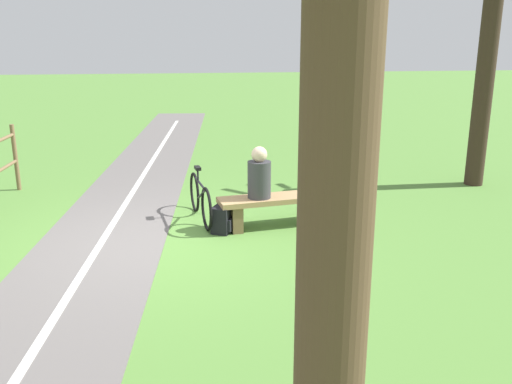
{
  "coord_description": "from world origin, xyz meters",
  "views": [
    {
      "loc": [
        -0.3,
        7.42,
        2.8
      ],
      "look_at": [
        -1.26,
        1.09,
        1.0
      ],
      "focal_mm": 38.19,
      "sensor_mm": 36.0,
      "label": 1
    }
  ],
  "objects_px": {
    "bicycle": "(200,199)",
    "tree_by_path": "(484,74)",
    "bench": "(279,205)",
    "person_seated": "(259,176)",
    "backpack": "(222,220)",
    "tree_mid_field": "(330,307)"
  },
  "relations": [
    {
      "from": "bicycle",
      "to": "tree_by_path",
      "type": "distance_m",
      "value": 5.95
    },
    {
      "from": "bench",
      "to": "person_seated",
      "type": "xyz_separation_m",
      "value": [
        0.31,
        0.04,
        0.49
      ]
    },
    {
      "from": "backpack",
      "to": "tree_by_path",
      "type": "bearing_deg",
      "value": -158.25
    },
    {
      "from": "bicycle",
      "to": "tree_mid_field",
      "type": "distance_m",
      "value": 6.66
    },
    {
      "from": "bench",
      "to": "tree_by_path",
      "type": "relative_size",
      "value": 0.39
    },
    {
      "from": "backpack",
      "to": "tree_mid_field",
      "type": "relative_size",
      "value": 0.1
    },
    {
      "from": "tree_by_path",
      "to": "tree_mid_field",
      "type": "xyz_separation_m",
      "value": [
        5.29,
        7.94,
        -0.34
      ]
    },
    {
      "from": "tree_mid_field",
      "to": "person_seated",
      "type": "bearing_deg",
      "value": -96.42
    },
    {
      "from": "bench",
      "to": "tree_mid_field",
      "type": "distance_m",
      "value": 6.31
    },
    {
      "from": "bicycle",
      "to": "backpack",
      "type": "relative_size",
      "value": 4.06
    },
    {
      "from": "person_seated",
      "to": "tree_mid_field",
      "type": "distance_m",
      "value": 6.13
    },
    {
      "from": "bench",
      "to": "backpack",
      "type": "relative_size",
      "value": 4.8
    },
    {
      "from": "backpack",
      "to": "bench",
      "type": "bearing_deg",
      "value": -168.1
    },
    {
      "from": "bicycle",
      "to": "bench",
      "type": "bearing_deg",
      "value": 61.33
    },
    {
      "from": "backpack",
      "to": "bicycle",
      "type": "bearing_deg",
      "value": -65.13
    },
    {
      "from": "bench",
      "to": "backpack",
      "type": "bearing_deg",
      "value": 3.76
    },
    {
      "from": "bicycle",
      "to": "tree_mid_field",
      "type": "bearing_deg",
      "value": -6.43
    },
    {
      "from": "person_seated",
      "to": "backpack",
      "type": "relative_size",
      "value": 1.96
    },
    {
      "from": "bench",
      "to": "tree_mid_field",
      "type": "xyz_separation_m",
      "value": [
        0.99,
        6.05,
        1.47
      ]
    },
    {
      "from": "backpack",
      "to": "tree_by_path",
      "type": "xyz_separation_m",
      "value": [
        -5.2,
        -2.07,
        1.95
      ]
    },
    {
      "from": "bench",
      "to": "backpack",
      "type": "distance_m",
      "value": 0.92
    },
    {
      "from": "person_seated",
      "to": "backpack",
      "type": "distance_m",
      "value": 0.86
    }
  ]
}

